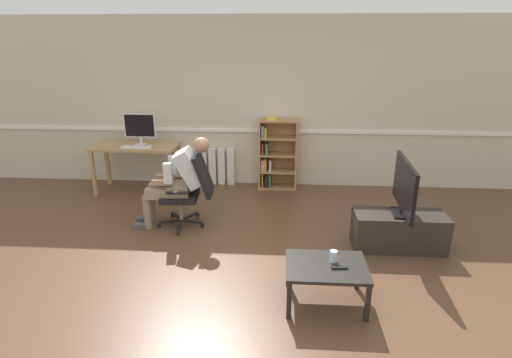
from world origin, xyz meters
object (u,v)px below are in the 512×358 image
at_px(person_seated, 178,179).
at_px(tv_screen, 405,187).
at_px(keyboard, 135,147).
at_px(coffee_table, 326,270).
at_px(bookshelf, 275,155).
at_px(drinking_glass, 333,256).
at_px(imac_monitor, 140,127).
at_px(office_chair, 191,188).
at_px(computer_mouse, 149,147).
at_px(computer_desk, 136,152).
at_px(tv_stand, 399,231).
at_px(spare_remote, 340,268).
at_px(radiator, 208,166).

height_order(person_seated, tv_screen, person_seated).
height_order(keyboard, coffee_table, keyboard).
height_order(bookshelf, drinking_glass, bookshelf).
bearing_deg(imac_monitor, office_chair, -50.31).
distance_m(computer_mouse, bookshelf, 2.00).
height_order(computer_desk, computer_mouse, computer_mouse).
height_order(tv_stand, coffee_table, tv_stand).
relative_size(keyboard, tv_screen, 0.44).
bearing_deg(spare_remote, computer_mouse, 39.71).
height_order(keyboard, drinking_glass, keyboard).
bearing_deg(radiator, computer_mouse, -147.72).
xyz_separation_m(computer_desk, bookshelf, (2.20, 0.29, -0.09)).
distance_m(imac_monitor, tv_stand, 4.10).
xyz_separation_m(radiator, tv_screen, (2.63, -2.04, 0.46)).
relative_size(bookshelf, office_chair, 1.18).
xyz_separation_m(bookshelf, radiator, (-1.14, 0.10, -0.25)).
xyz_separation_m(keyboard, drinking_glass, (2.76, -2.56, -0.31)).
bearing_deg(bookshelf, tv_stand, -52.36).
height_order(computer_desk, coffee_table, computer_desk).
bearing_deg(radiator, tv_stand, -37.78).
relative_size(keyboard, computer_mouse, 4.19).
xyz_separation_m(person_seated, coffee_table, (1.76, -1.55, -0.30)).
bearing_deg(computer_desk, person_seated, -51.29).
distance_m(imac_monitor, bookshelf, 2.20).
distance_m(tv_screen, drinking_glass, 1.41).
relative_size(imac_monitor, computer_mouse, 5.01).
relative_size(radiator, spare_remote, 5.96).
distance_m(computer_mouse, spare_remote, 3.76).
relative_size(computer_desk, person_seated, 1.09).
relative_size(office_chair, drinking_glass, 8.91).
relative_size(radiator, office_chair, 0.90).
bearing_deg(tv_stand, bookshelf, 127.64).
distance_m(radiator, tv_stand, 3.33).
distance_m(bookshelf, coffee_table, 3.11).
height_order(computer_mouse, tv_stand, computer_mouse).
relative_size(tv_screen, spare_remote, 6.38).
bearing_deg(computer_mouse, imac_monitor, 133.95).
xyz_separation_m(person_seated, tv_screen, (2.73, -0.43, 0.12)).
relative_size(keyboard, radiator, 0.47).
xyz_separation_m(imac_monitor, radiator, (1.00, 0.31, -0.73)).
bearing_deg(bookshelf, drinking_glass, -78.60).
height_order(office_chair, spare_remote, office_chair).
bearing_deg(bookshelf, computer_desk, -172.46).
distance_m(bookshelf, tv_stand, 2.48).
relative_size(person_seated, drinking_glass, 10.82).
height_order(radiator, person_seated, person_seated).
distance_m(imac_monitor, computer_mouse, 0.38).
bearing_deg(keyboard, tv_screen, -22.45).
relative_size(computer_mouse, bookshelf, 0.09).
bearing_deg(computer_desk, keyboard, -72.43).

